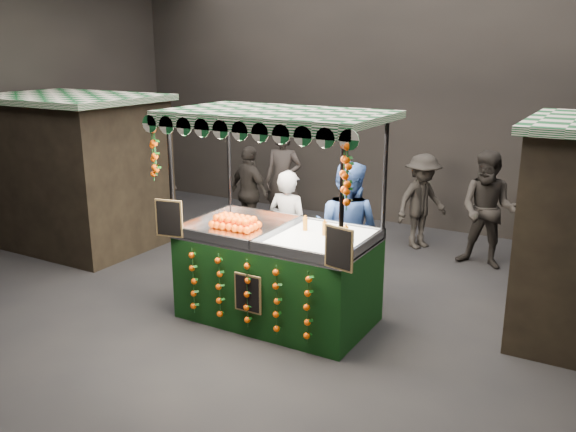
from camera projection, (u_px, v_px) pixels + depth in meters
The scene contains 12 objects.
ground at pixel (256, 314), 7.97m from camera, with size 12.00×12.00×0.00m, color black.
market_hall at pixel (252, 47), 7.06m from camera, with size 12.10×10.10×5.05m.
neighbour_stall_left at pixel (74, 170), 10.57m from camera, with size 3.00×2.20×2.60m.
juice_stall at pixel (277, 259), 7.60m from camera, with size 2.74×1.61×2.66m.
vendor_grey at pixel (288, 229), 8.70m from camera, with size 0.64×0.43×1.72m.
vendor_blue at pixel (346, 231), 8.25m from camera, with size 0.96×0.76×1.94m.
shopper_0 at pixel (283, 181), 11.33m from camera, with size 0.79×0.60×1.94m.
shopper_1 at pixel (488, 210), 9.47m from camera, with size 0.93×0.74×1.85m.
shopper_2 at pixel (250, 192), 10.98m from camera, with size 1.07×0.70×1.69m.
shopper_3 at pixel (422, 201), 10.42m from camera, with size 1.04×1.23×1.65m.
shopper_4 at pixel (156, 176), 12.57m from camera, with size 0.89×0.70×1.60m.
shopper_5 at pixel (550, 233), 8.62m from camera, with size 0.94×1.61×1.66m.
Camera 1 is at (4.02, -6.15, 3.38)m, focal length 37.91 mm.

